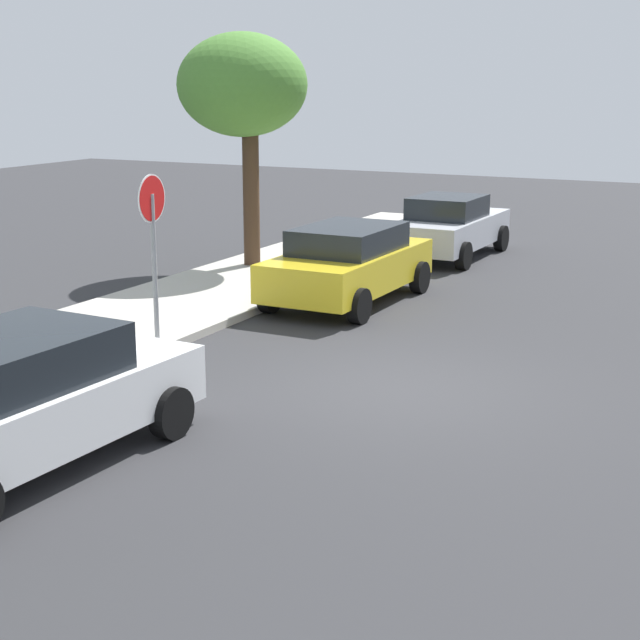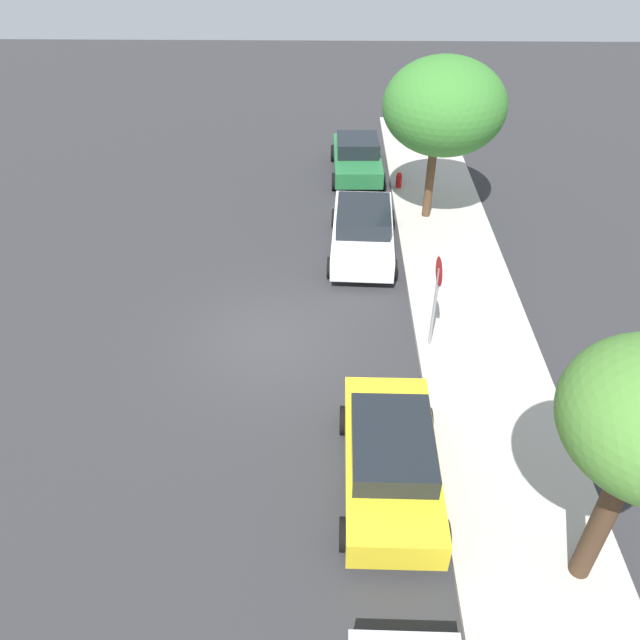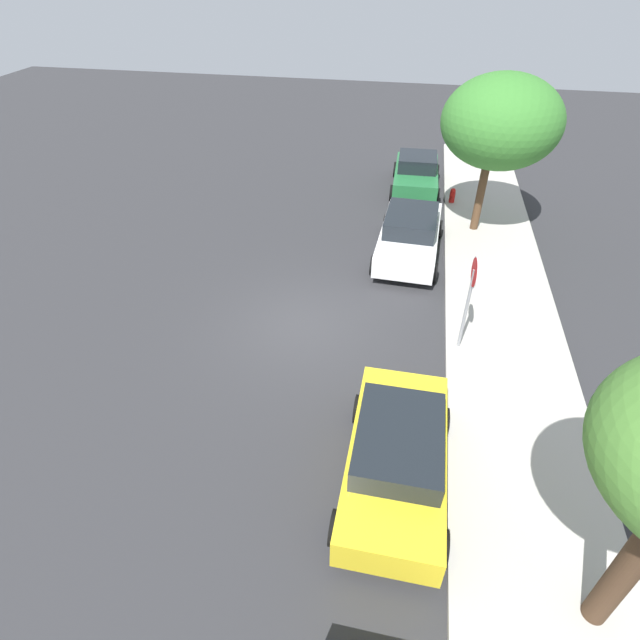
{
  "view_description": "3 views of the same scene",
  "coord_description": "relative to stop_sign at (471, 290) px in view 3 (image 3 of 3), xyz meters",
  "views": [
    {
      "loc": [
        -12.12,
        -4.9,
        4.21
      ],
      "look_at": [
        -0.19,
        1.07,
        0.91
      ],
      "focal_mm": 55.0,
      "sensor_mm": 36.0,
      "label": 1
    },
    {
      "loc": [
        12.69,
        1.59,
        10.65
      ],
      "look_at": [
        0.1,
        1.38,
        0.74
      ],
      "focal_mm": 35.0,
      "sensor_mm": 36.0,
      "label": 2
    },
    {
      "loc": [
        10.75,
        2.56,
        8.65
      ],
      "look_at": [
        1.2,
        0.71,
        1.16
      ],
      "focal_mm": 28.0,
      "sensor_mm": 36.0,
      "label": 3
    }
  ],
  "objects": [
    {
      "name": "sidewalk_curb",
      "position": [
        -0.28,
        1.26,
        -1.83
      ],
      "size": [
        32.0,
        3.14,
        0.14
      ],
      "primitive_type": "cube",
      "color": "#B2ADA3",
      "rests_on": "ground_plane"
    },
    {
      "name": "fire_hydrant",
      "position": [
        -9.07,
        -0.05,
        -1.54
      ],
      "size": [
        0.3,
        0.22,
        0.72
      ],
      "color": "red",
      "rests_on": "ground_plane"
    },
    {
      "name": "parked_car_yellow",
      "position": [
        4.32,
        -1.36,
        -1.12
      ],
      "size": [
        4.24,
        2.08,
        1.48
      ],
      "color": "yellow",
      "rests_on": "ground_plane"
    },
    {
      "name": "street_tree_mid_block",
      "position": [
        -6.97,
        0.9,
        2.0
      ],
      "size": [
        3.85,
        3.85,
        5.39
      ],
      "color": "#513823",
      "rests_on": "ground_plane"
    },
    {
      "name": "stop_sign",
      "position": [
        0.0,
        0.0,
        0.0
      ],
      "size": [
        0.76,
        0.08,
        2.77
      ],
      "color": "gray",
      "rests_on": "ground_plane"
    },
    {
      "name": "parked_car_white",
      "position": [
        -4.76,
        -1.57,
        -1.12
      ],
      "size": [
        4.54,
        2.24,
        1.53
      ],
      "color": "white",
      "rests_on": "ground_plane"
    },
    {
      "name": "ground_plane",
      "position": [
        -0.28,
        -4.23,
        -1.9
      ],
      "size": [
        60.0,
        60.0,
        0.0
      ],
      "primitive_type": "plane",
      "color": "#2D2D30"
    },
    {
      "name": "parked_car_green",
      "position": [
        -10.45,
        -1.58,
        -1.17
      ],
      "size": [
        3.92,
        2.03,
        1.45
      ],
      "color": "#236B38",
      "rests_on": "ground_plane"
    }
  ]
}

